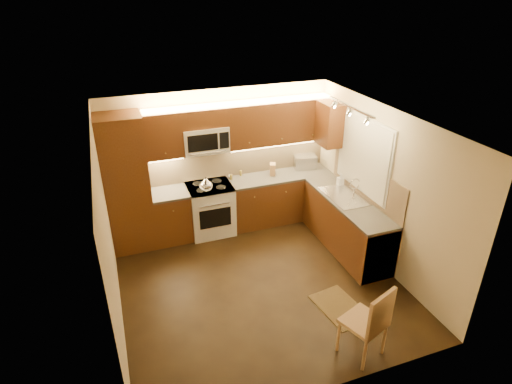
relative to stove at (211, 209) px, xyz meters
name	(u,v)px	position (x,y,z in m)	size (l,w,h in m)	color
floor	(259,283)	(0.30, -1.68, -0.46)	(4.00, 4.00, 0.01)	black
ceiling	(260,123)	(0.30, -1.68, 2.04)	(4.00, 4.00, 0.01)	beige
wall_back	(220,159)	(0.30, 0.32, 0.79)	(4.00, 0.01, 2.50)	#C7B491
wall_front	(330,304)	(0.30, -3.67, 0.79)	(4.00, 0.01, 2.50)	#C7B491
wall_left	(108,237)	(-1.70, -1.68, 0.79)	(0.01, 4.00, 2.50)	#C7B491
wall_right	(382,189)	(2.30, -1.68, 0.79)	(0.01, 4.00, 2.50)	#C7B491
pantry	(127,185)	(-1.35, 0.02, 0.69)	(0.70, 0.60, 2.30)	#42210E
base_cab_back_left	(172,216)	(-0.69, 0.02, -0.03)	(0.62, 0.60, 0.86)	#42210E
counter_back_left	(169,193)	(-0.69, 0.02, 0.42)	(0.62, 0.60, 0.04)	#33312E
base_cab_back_right	(280,198)	(1.34, 0.02, -0.03)	(1.92, 0.60, 0.86)	#42210E
counter_back_right	(280,176)	(1.34, 0.02, 0.42)	(1.92, 0.60, 0.04)	#33312E
base_cab_right	(346,225)	(2.00, -1.28, -0.03)	(0.60, 2.00, 0.86)	#42210E
counter_right	(349,202)	(2.00, -1.28, 0.42)	(0.60, 2.00, 0.04)	#33312E
dishwasher	(370,248)	(2.00, -1.98, -0.03)	(0.58, 0.60, 0.84)	silver
backsplash_back	(239,159)	(0.65, 0.31, 0.74)	(3.30, 0.02, 0.60)	tan
backsplash_right	(367,181)	(2.29, -1.28, 0.74)	(0.02, 2.00, 0.60)	tan
upper_cab_back_left	(162,135)	(-0.69, 0.15, 1.42)	(0.62, 0.35, 0.75)	#42210E
upper_cab_back_right	(279,122)	(1.34, 0.15, 1.42)	(1.92, 0.35, 0.75)	#42210E
upper_cab_bridge	(203,117)	(0.00, 0.15, 1.63)	(0.76, 0.35, 0.31)	#42210E
upper_cab_right_corner	(330,124)	(2.12, -0.28, 1.42)	(0.35, 0.50, 0.75)	#42210E
stove	(211,209)	(0.00, 0.00, 0.00)	(0.76, 0.65, 0.92)	silver
microwave	(205,139)	(0.00, 0.14, 1.26)	(0.76, 0.38, 0.44)	silver
window_frame	(364,155)	(2.29, -1.12, 1.14)	(0.03, 1.44, 1.24)	silver
window_blinds	(363,155)	(2.27, -1.12, 1.14)	(0.02, 1.36, 1.16)	silver
sink	(345,192)	(2.00, -1.12, 0.52)	(0.52, 0.86, 0.15)	silver
faucet	(355,187)	(2.18, -1.12, 0.59)	(0.20, 0.04, 0.30)	silver
track_light_bar	(351,107)	(1.85, -1.27, 2.00)	(0.04, 1.20, 0.03)	silver
kettle	(206,184)	(-0.10, -0.18, 0.59)	(0.22, 0.22, 0.25)	silver
toaster_oven	(305,162)	(1.91, 0.19, 0.56)	(0.41, 0.31, 0.25)	silver
knife_block	(273,169)	(1.22, 0.10, 0.55)	(0.10, 0.16, 0.21)	#A26F49
spice_jar_a	(230,176)	(0.44, 0.22, 0.49)	(0.05, 0.05, 0.10)	silver
spice_jar_b	(231,177)	(0.44, 0.15, 0.49)	(0.05, 0.05, 0.09)	brown
spice_jar_c	(231,176)	(0.44, 0.19, 0.49)	(0.05, 0.05, 0.10)	silver
spice_jar_d	(241,173)	(0.66, 0.25, 0.49)	(0.04, 0.04, 0.10)	olive
soap_bottle	(340,180)	(2.15, -0.72, 0.55)	(0.10, 0.10, 0.22)	white
rug	(340,307)	(1.17, -2.58, -0.45)	(0.53, 0.80, 0.01)	black
dining_chair	(364,320)	(1.00, -3.34, 0.05)	(0.45, 0.45, 1.02)	#A26F49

